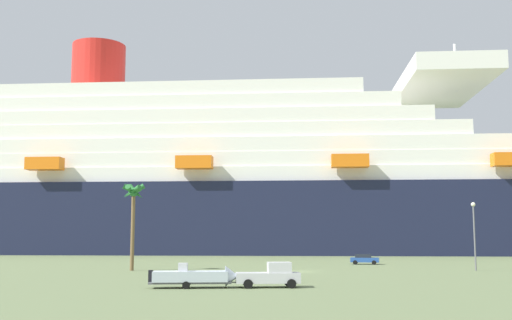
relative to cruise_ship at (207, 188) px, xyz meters
name	(u,v)px	position (x,y,z in m)	size (l,w,h in m)	color
ground_plane	(305,261)	(25.20, -43.28, -16.34)	(600.00, 600.00, 0.00)	#66754C
cruise_ship	(207,188)	(0.00, 0.00, 0.00)	(235.58, 45.55, 61.98)	#191E38
pickup_truck	(271,275)	(23.34, -96.68, -15.29)	(5.86, 3.03, 2.20)	silver
small_boat_on_trailer	(199,277)	(17.13, -97.77, -15.38)	(8.96, 3.17, 2.15)	#595960
palm_tree	(133,200)	(3.61, -73.40, -7.21)	(3.30, 3.04, 11.26)	brown
street_lamp	(474,226)	(47.70, -69.10, -10.69)	(0.56, 0.56, 8.78)	slate
parked_car_blue_suv	(364,259)	(34.68, -53.88, -15.51)	(4.55, 2.48, 1.58)	#264C99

